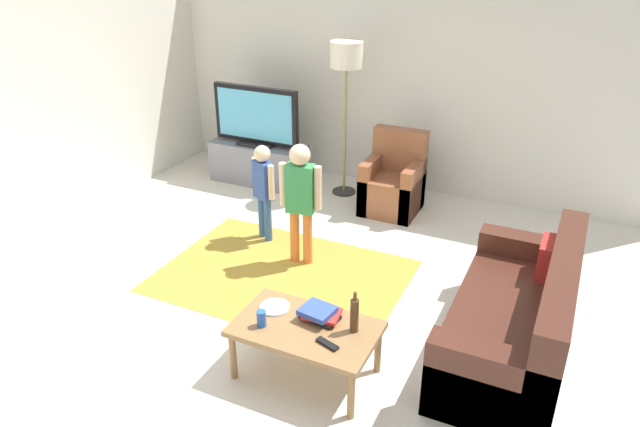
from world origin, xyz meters
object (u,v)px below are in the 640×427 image
(child_near_tv, at_px, (263,184))
(plate, at_px, (275,307))
(book_stack, at_px, (319,313))
(tv_remote, at_px, (327,344))
(coffee_table, at_px, (306,332))
(couch, at_px, (521,323))
(soda_can, at_px, (261,318))
(bottle, at_px, (354,315))
(tv, at_px, (256,117))
(armchair, at_px, (394,185))
(tv_stand, at_px, (259,163))
(child_center, at_px, (300,194))
(floor_lamp, at_px, (346,63))

(child_near_tv, bearing_deg, plate, -57.61)
(book_stack, relative_size, tv_remote, 1.69)
(child_near_tv, bearing_deg, coffee_table, -52.17)
(plate, bearing_deg, tv_remote, -22.94)
(couch, distance_m, soda_can, 1.90)
(couch, distance_m, bottle, 1.30)
(couch, bearing_deg, soda_can, -148.64)
(coffee_table, distance_m, tv_remote, 0.26)
(tv, relative_size, plate, 5.00)
(child_near_tv, distance_m, tv_remote, 2.34)
(book_stack, bearing_deg, coffee_table, -111.28)
(bottle, bearing_deg, armchair, 103.32)
(soda_can, bearing_deg, tv_stand, 120.88)
(tv_stand, relative_size, book_stack, 4.18)
(child_center, distance_m, soda_can, 1.61)
(bottle, bearing_deg, plate, 180.00)
(tv, bearing_deg, soda_can, -58.95)
(tv, height_order, couch, tv)
(book_stack, xyz_separation_m, tv_remote, (0.17, -0.24, -0.04))
(couch, bearing_deg, plate, -154.95)
(book_stack, bearing_deg, tv, 127.69)
(tv, bearing_deg, bottle, -49.19)
(tv, relative_size, book_stack, 3.83)
(child_center, relative_size, book_stack, 4.12)
(couch, bearing_deg, bottle, -143.01)
(book_stack, bearing_deg, soda_can, -143.51)
(floor_lamp, relative_size, book_stack, 6.20)
(couch, height_order, child_near_tv, child_near_tv)
(tv_stand, relative_size, armchair, 1.33)
(floor_lamp, relative_size, plate, 8.09)
(floor_lamp, bearing_deg, tv, -170.91)
(floor_lamp, xyz_separation_m, child_center, (0.27, -1.67, -0.83))
(armchair, relative_size, soda_can, 7.50)
(child_near_tv, xyz_separation_m, tv_remote, (1.51, -1.78, -0.18))
(child_near_tv, bearing_deg, bottle, -44.13)
(floor_lamp, relative_size, tv_remote, 10.47)
(floor_lamp, xyz_separation_m, book_stack, (1.07, -2.95, -1.08))
(tv_stand, bearing_deg, book_stack, -52.52)
(tv, xyz_separation_m, tv_remote, (2.32, -3.02, -0.42))
(couch, height_order, plate, couch)
(plate, bearing_deg, tv_stand, 122.52)
(armchair, xyz_separation_m, soda_can, (0.06, -3.00, 0.18))
(tv, distance_m, couch, 4.03)
(tv_stand, bearing_deg, plate, -57.48)
(armchair, distance_m, soda_can, 3.01)
(tv_stand, bearing_deg, bottle, -49.40)
(bottle, height_order, soda_can, bottle)
(child_near_tv, relative_size, book_stack, 3.51)
(child_center, height_order, plate, child_center)
(child_center, distance_m, plate, 1.41)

